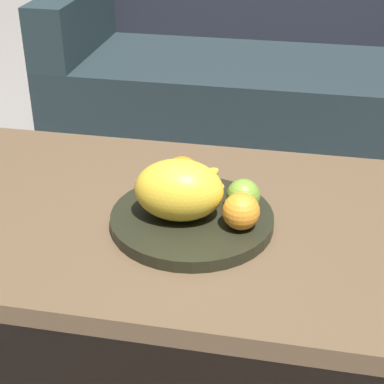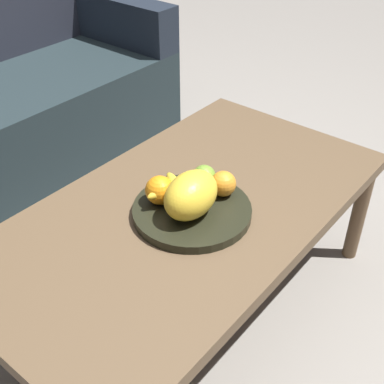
# 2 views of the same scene
# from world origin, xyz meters

# --- Properties ---
(ground_plane) EXTENTS (8.00, 8.00, 0.00)m
(ground_plane) POSITION_xyz_m (0.00, 0.00, 0.00)
(ground_plane) COLOR gray
(coffee_table) EXTENTS (1.23, 0.67, 0.42)m
(coffee_table) POSITION_xyz_m (0.00, 0.00, 0.38)
(coffee_table) COLOR brown
(coffee_table) RESTS_ON ground_plane
(fruit_bowl) EXTENTS (0.32, 0.32, 0.03)m
(fruit_bowl) POSITION_xyz_m (-0.02, -0.03, 0.44)
(fruit_bowl) COLOR black
(fruit_bowl) RESTS_ON coffee_table
(melon_large_front) EXTENTS (0.18, 0.13, 0.12)m
(melon_large_front) POSITION_xyz_m (-0.04, -0.05, 0.51)
(melon_large_front) COLOR yellow
(melon_large_front) RESTS_ON fruit_bowl
(orange_front) EXTENTS (0.08, 0.08, 0.08)m
(orange_front) POSITION_xyz_m (-0.06, 0.05, 0.49)
(orange_front) COLOR orange
(orange_front) RESTS_ON fruit_bowl
(orange_left) EXTENTS (0.07, 0.07, 0.07)m
(orange_left) POSITION_xyz_m (0.08, -0.06, 0.48)
(orange_left) COLOR orange
(orange_left) RESTS_ON fruit_bowl
(apple_front) EXTENTS (0.07, 0.07, 0.07)m
(apple_front) POSITION_xyz_m (0.07, 0.00, 0.48)
(apple_front) COLOR olive
(apple_front) RESTS_ON fruit_bowl
(banana_bunch) EXTENTS (0.15, 0.16, 0.06)m
(banana_bunch) POSITION_xyz_m (-0.03, 0.01, 0.48)
(banana_bunch) COLOR gold
(banana_bunch) RESTS_ON fruit_bowl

